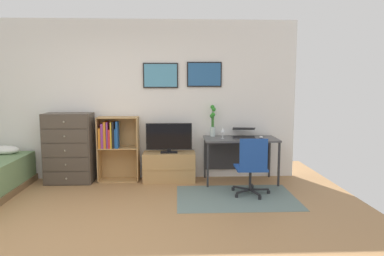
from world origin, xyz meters
The scene contains 13 objects.
ground_plane centered at (0.00, 0.00, 0.00)m, with size 7.20×7.20×0.00m, color #A87A4C.
wall_back_with_posters centered at (0.01, 2.43, 1.36)m, with size 6.12×0.09×2.70m.
area_rug centered at (1.86, 1.24, 0.00)m, with size 1.70×1.20×0.01m, color slate.
dresser centered at (-0.76, 2.15, 0.58)m, with size 0.76×0.46×1.15m.
bookshelf centered at (-0.03, 2.22, 0.64)m, with size 0.67×0.30×1.08m.
tv_stand centered at (0.88, 2.17, 0.24)m, with size 0.87×0.41×0.49m.
television centered at (0.88, 2.15, 0.73)m, with size 0.76×0.16×0.49m.
desk centered at (2.06, 2.14, 0.61)m, with size 1.19×0.63×0.74m.
office_chair centered at (2.09, 1.31, 0.46)m, with size 0.56×0.58×0.86m.
laptop centered at (2.14, 2.17, 0.80)m, with size 0.43×0.45×0.17m.
computer_mouse centered at (2.40, 2.05, 0.76)m, with size 0.06×0.10×0.03m, color silver.
bamboo_vase centered at (1.62, 2.28, 0.99)m, with size 0.10×0.11×0.53m.
wine_glass centered at (1.76, 2.02, 0.87)m, with size 0.07×0.07×0.18m.
Camera 1 is at (1.02, -3.59, 1.61)m, focal length 32.67 mm.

